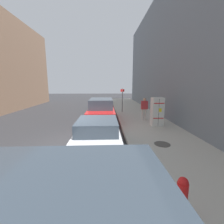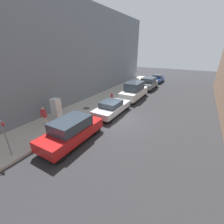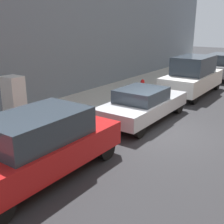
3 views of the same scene
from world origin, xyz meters
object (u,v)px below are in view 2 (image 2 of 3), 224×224
parked_hatchback_blue (158,78)px  pedestrian_walking_far (44,116)px  discarded_refrigerator (56,108)px  fire_hydrant (112,97)px  parked_suv_red (71,131)px  parked_van_white (134,91)px  street_sign_post (6,137)px  parked_suv_gray (148,83)px  parked_sedan_silver (112,107)px

parked_hatchback_blue → pedestrian_walking_far: bearing=-98.2°
discarded_refrigerator → parked_hatchback_blue: discarded_refrigerator is taller
pedestrian_walking_far → parked_hatchback_blue: (3.21, 22.24, -0.40)m
fire_hydrant → parked_suv_red: (1.87, -8.63, 0.29)m
fire_hydrant → parked_van_white: (1.87, 2.36, 0.44)m
fire_hydrant → parked_van_white: size_ratio=0.17×
parked_van_white → street_sign_post: bearing=-97.9°
discarded_refrigerator → parked_suv_red: bearing=-28.1°
parked_suv_red → parked_van_white: size_ratio=0.94×
discarded_refrigerator → parked_suv_gray: 15.42m
fire_hydrant → pedestrian_walking_far: size_ratio=0.51×
parked_suv_gray → parked_sedan_silver: bearing=-90.0°
discarded_refrigerator → parked_suv_gray: discarded_refrigerator is taller
parked_suv_gray → parked_hatchback_blue: size_ratio=1.15×
parked_van_white → parked_suv_red: bearing=-90.0°
fire_hydrant → parked_suv_gray: 8.50m
parked_sedan_silver → parked_suv_gray: parked_suv_gray is taller
street_sign_post → parked_sedan_silver: (1.93, 8.41, -0.74)m
parked_van_white → fire_hydrant: bearing=-128.4°
parked_hatchback_blue → street_sign_post: bearing=-94.3°
parked_suv_red → parked_suv_gray: 16.92m
parked_sedan_silver → parked_van_white: (0.00, 5.58, 0.33)m
parked_suv_red → street_sign_post: bearing=-122.8°
parked_hatchback_blue → fire_hydrant: bearing=-97.6°
parked_sedan_silver → parked_van_white: bearing=90.0°
discarded_refrigerator → street_sign_post: (1.70, -4.93, 0.37)m
street_sign_post → parked_sedan_silver: size_ratio=0.49×
discarded_refrigerator → parked_sedan_silver: discarded_refrigerator is taller
pedestrian_walking_far → parked_sedan_silver: 6.01m
parked_suv_red → pedestrian_walking_far: bearing=173.7°
pedestrian_walking_far → parked_hatchback_blue: size_ratio=0.41×
fire_hydrant → parked_hatchback_blue: 14.09m
parked_sedan_silver → parked_hatchback_blue: 17.18m
discarded_refrigerator → parked_sedan_silver: bearing=43.8°
fire_hydrant → parked_sedan_silver: bearing=-59.8°
discarded_refrigerator → parked_suv_red: (3.63, -1.94, -0.19)m
street_sign_post → parked_sedan_silver: street_sign_post is taller
parked_van_white → parked_sedan_silver: bearing=-90.0°
fire_hydrant → pedestrian_walking_far: pedestrian_walking_far is taller
street_sign_post → discarded_refrigerator: bearing=109.0°
parked_suv_red → parked_van_white: bearing=90.0°
parked_sedan_silver → parked_suv_gray: (0.00, 11.50, 0.20)m
street_sign_post → parked_hatchback_blue: bearing=85.7°
parked_hatchback_blue → discarded_refrigerator: bearing=-100.0°
fire_hydrant → parked_sedan_silver: (1.87, -3.21, 0.11)m
fire_hydrant → parked_sedan_silver: 3.72m
parked_sedan_silver → discarded_refrigerator: bearing=-136.2°
street_sign_post → parked_van_white: size_ratio=0.45×
fire_hydrant → parked_van_white: 3.04m
street_sign_post → parked_suv_red: street_sign_post is taller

